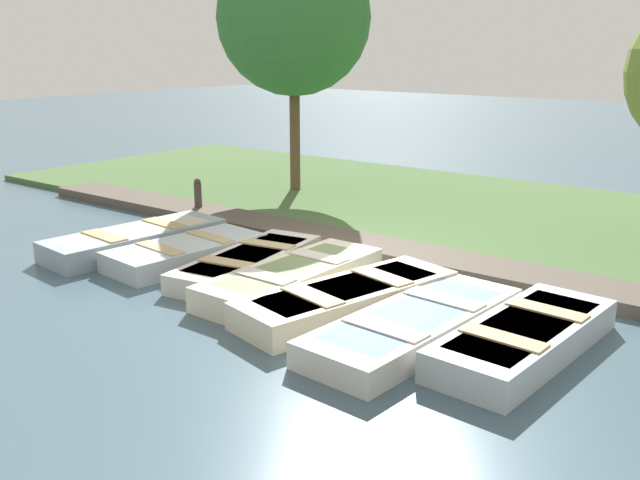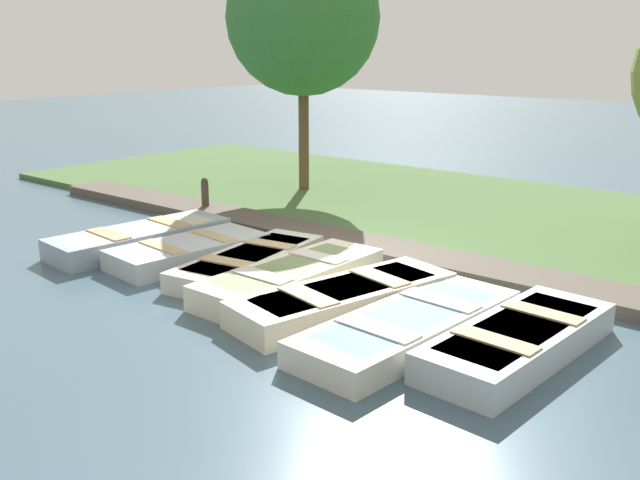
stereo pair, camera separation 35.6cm
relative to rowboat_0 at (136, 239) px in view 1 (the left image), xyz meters
name	(u,v)px [view 1 (the left image)]	position (x,y,z in m)	size (l,w,h in m)	color
ground_plane	(329,269)	(-1.26, 3.48, -0.20)	(80.00, 80.00, 0.00)	#425B6B
shore_bank	(463,211)	(-6.26, 3.48, -0.13)	(8.00, 24.00, 0.14)	#476638
dock_walkway	(369,247)	(-2.46, 3.48, -0.10)	(1.05, 17.86, 0.21)	#51473D
rowboat_0	(136,239)	(0.00, 0.00, 0.00)	(3.44, 1.48, 0.41)	#8C9EA8
rowboat_1	(186,252)	(-0.04, 1.30, -0.02)	(2.85, 1.47, 0.38)	#B2BCC1
rowboat_2	(248,263)	(-0.26, 2.55, -0.03)	(3.25, 1.50, 0.36)	beige
rowboat_3	(292,278)	(-0.04, 3.68, 0.00)	(3.34, 1.14, 0.41)	beige
rowboat_4	(348,298)	(0.19, 4.89, 0.00)	(3.56, 1.85, 0.41)	beige
rowboat_5	(415,325)	(0.42, 6.11, -0.02)	(3.60, 1.45, 0.37)	beige
rowboat_6	(525,338)	(0.03, 7.41, 0.00)	(3.18, 1.31, 0.41)	#B2BCC1
mooring_post_near	(198,197)	(-2.55, -1.06, 0.22)	(0.16, 0.16, 0.85)	#47382D
park_tree_far_left	(294,18)	(-5.64, -0.84, 4.04)	(3.65, 3.65, 6.08)	brown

